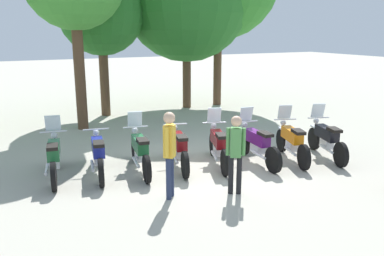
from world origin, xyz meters
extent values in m
plane|color=#ADA899|center=(0.00, 0.00, 0.00)|extent=(80.00, 80.00, 0.00)
cylinder|color=black|center=(-3.25, 1.56, 0.32)|extent=(0.20, 0.65, 0.64)
cylinder|color=black|center=(-3.51, 0.04, 0.32)|extent=(0.20, 0.65, 0.64)
cube|color=silver|center=(-3.25, 1.56, 0.66)|extent=(0.18, 0.37, 0.04)
cube|color=#1E6033|center=(-3.37, 0.85, 0.67)|extent=(0.41, 0.98, 0.30)
cube|color=silver|center=(-3.38, 0.80, 0.40)|extent=(0.28, 0.43, 0.24)
cube|color=black|center=(-3.44, 0.46, 0.86)|extent=(0.31, 0.47, 0.08)
cylinder|color=silver|center=(-3.27, 1.48, 0.64)|extent=(0.09, 0.23, 0.64)
cylinder|color=silver|center=(-3.28, 1.39, 0.97)|extent=(0.62, 0.14, 0.04)
sphere|color=silver|center=(-3.26, 1.52, 0.85)|extent=(0.18, 0.18, 0.16)
cylinder|color=silver|center=(-3.59, 0.53, 0.34)|extent=(0.19, 0.70, 0.07)
cube|color=silver|center=(-3.27, 1.45, 1.17)|extent=(0.38, 0.19, 0.39)
cylinder|color=black|center=(-2.28, 1.35, 0.32)|extent=(0.21, 0.65, 0.64)
cylinder|color=black|center=(-2.55, -0.18, 0.32)|extent=(0.21, 0.65, 0.64)
cube|color=silver|center=(-2.28, 1.35, 0.66)|extent=(0.18, 0.38, 0.04)
cube|color=navy|center=(-2.41, 0.64, 0.67)|extent=(0.42, 0.98, 0.30)
cube|color=silver|center=(-2.41, 0.59, 0.40)|extent=(0.29, 0.43, 0.24)
cube|color=black|center=(-2.48, 0.24, 0.86)|extent=(0.31, 0.47, 0.08)
cylinder|color=silver|center=(-2.30, 1.26, 0.64)|extent=(0.09, 0.23, 0.64)
cylinder|color=silver|center=(-2.31, 1.17, 0.97)|extent=(0.62, 0.14, 0.04)
sphere|color=silver|center=(-2.29, 1.30, 0.85)|extent=(0.19, 0.19, 0.16)
cylinder|color=silver|center=(-2.62, 0.32, 0.34)|extent=(0.19, 0.70, 0.07)
cylinder|color=black|center=(-1.33, 1.15, 0.32)|extent=(0.20, 0.65, 0.64)
cylinder|color=black|center=(-1.57, -0.38, 0.32)|extent=(0.20, 0.65, 0.64)
cube|color=silver|center=(-1.33, 1.15, 0.66)|extent=(0.17, 0.37, 0.04)
cube|color=#1E6033|center=(-1.44, 0.43, 0.67)|extent=(0.40, 0.98, 0.30)
cube|color=silver|center=(-1.45, 0.38, 0.40)|extent=(0.28, 0.43, 0.24)
cube|color=black|center=(-1.50, 0.04, 0.86)|extent=(0.30, 0.47, 0.08)
cylinder|color=silver|center=(-1.34, 1.06, 0.64)|extent=(0.08, 0.23, 0.64)
cylinder|color=silver|center=(-1.36, 0.97, 0.97)|extent=(0.62, 0.13, 0.04)
sphere|color=silver|center=(-1.34, 1.10, 0.85)|extent=(0.18, 0.18, 0.16)
cylinder|color=silver|center=(-1.65, 0.11, 0.34)|extent=(0.18, 0.70, 0.07)
cube|color=silver|center=(-1.35, 1.03, 1.17)|extent=(0.38, 0.19, 0.39)
cylinder|color=black|center=(-0.29, 0.99, 0.32)|extent=(0.26, 0.64, 0.64)
cylinder|color=black|center=(-0.68, -0.52, 0.32)|extent=(0.26, 0.64, 0.64)
cube|color=silver|center=(-0.29, 0.99, 0.66)|extent=(0.21, 0.38, 0.04)
cube|color=maroon|center=(-0.47, 0.28, 0.67)|extent=(0.49, 0.98, 0.30)
cube|color=silver|center=(-0.48, 0.23, 0.40)|extent=(0.31, 0.44, 0.24)
cube|color=black|center=(-0.57, -0.10, 0.86)|extent=(0.34, 0.49, 0.08)
cylinder|color=silver|center=(-0.31, 0.90, 0.64)|extent=(0.11, 0.23, 0.64)
cylinder|color=silver|center=(-0.33, 0.81, 0.97)|extent=(0.61, 0.19, 0.04)
sphere|color=silver|center=(-0.30, 0.94, 0.85)|extent=(0.20, 0.20, 0.16)
cylinder|color=silver|center=(-0.71, -0.02, 0.34)|extent=(0.24, 0.70, 0.07)
cylinder|color=black|center=(0.73, 0.69, 0.32)|extent=(0.30, 0.64, 0.64)
cylinder|color=black|center=(0.23, -0.78, 0.32)|extent=(0.30, 0.64, 0.64)
cube|color=silver|center=(0.73, 0.69, 0.66)|extent=(0.23, 0.38, 0.04)
cube|color=maroon|center=(0.50, 0.00, 0.67)|extent=(0.55, 0.98, 0.30)
cube|color=silver|center=(0.48, -0.04, 0.40)|extent=(0.34, 0.45, 0.24)
cube|color=black|center=(0.37, -0.37, 0.86)|extent=(0.37, 0.49, 0.08)
cylinder|color=silver|center=(0.70, 0.61, 0.64)|extent=(0.12, 0.23, 0.64)
cylinder|color=silver|center=(0.67, 0.52, 0.97)|extent=(0.60, 0.23, 0.04)
sphere|color=silver|center=(0.72, 0.64, 0.85)|extent=(0.20, 0.20, 0.16)
cylinder|color=silver|center=(0.23, -0.28, 0.34)|extent=(0.29, 0.69, 0.07)
cube|color=silver|center=(0.69, 0.58, 1.17)|extent=(0.38, 0.24, 0.39)
cylinder|color=black|center=(1.52, 0.41, 0.32)|extent=(0.16, 0.65, 0.64)
cylinder|color=black|center=(1.37, -1.13, 0.32)|extent=(0.16, 0.65, 0.64)
cube|color=silver|center=(1.52, 0.41, 0.66)|extent=(0.15, 0.37, 0.04)
cube|color=#59196B|center=(1.45, -0.31, 0.67)|extent=(0.35, 0.97, 0.30)
cube|color=silver|center=(1.45, -0.36, 0.40)|extent=(0.26, 0.42, 0.24)
cube|color=black|center=(1.41, -0.71, 0.86)|extent=(0.28, 0.46, 0.08)
cylinder|color=silver|center=(1.52, 0.32, 0.64)|extent=(0.07, 0.23, 0.64)
cylinder|color=silver|center=(1.51, 0.23, 0.97)|extent=(0.62, 0.10, 0.04)
sphere|color=silver|center=(1.52, 0.36, 0.85)|extent=(0.17, 0.17, 0.16)
cylinder|color=silver|center=(1.26, -0.64, 0.34)|extent=(0.14, 0.70, 0.07)
cube|color=silver|center=(1.51, 0.29, 1.17)|extent=(0.37, 0.17, 0.39)
cylinder|color=black|center=(2.66, 0.18, 0.32)|extent=(0.30, 0.64, 0.64)
cylinder|color=black|center=(2.17, -1.29, 0.32)|extent=(0.30, 0.64, 0.64)
cube|color=silver|center=(2.66, 0.18, 0.66)|extent=(0.23, 0.38, 0.04)
cube|color=orange|center=(2.43, -0.51, 0.67)|extent=(0.55, 0.98, 0.30)
cube|color=silver|center=(2.41, -0.56, 0.40)|extent=(0.34, 0.45, 0.24)
cube|color=black|center=(2.30, -0.89, 0.86)|extent=(0.37, 0.49, 0.08)
cylinder|color=silver|center=(2.63, 0.09, 0.64)|extent=(0.12, 0.23, 0.64)
cylinder|color=silver|center=(2.60, 0.01, 0.97)|extent=(0.60, 0.23, 0.04)
sphere|color=silver|center=(2.64, 0.13, 0.85)|extent=(0.20, 0.20, 0.16)
cylinder|color=silver|center=(2.17, -0.79, 0.34)|extent=(0.29, 0.69, 0.07)
cube|color=silver|center=(2.62, 0.07, 1.17)|extent=(0.38, 0.24, 0.39)
cylinder|color=black|center=(3.62, -0.07, 0.32)|extent=(0.30, 0.64, 0.64)
cylinder|color=black|center=(3.14, -1.54, 0.32)|extent=(0.30, 0.64, 0.64)
cube|color=silver|center=(3.62, -0.07, 0.66)|extent=(0.23, 0.38, 0.04)
cube|color=black|center=(3.40, -0.76, 0.67)|extent=(0.54, 0.98, 0.30)
cube|color=silver|center=(3.38, -0.80, 0.40)|extent=(0.33, 0.45, 0.24)
cube|color=black|center=(3.27, -1.14, 0.86)|extent=(0.37, 0.49, 0.08)
cylinder|color=silver|center=(3.60, -0.15, 0.64)|extent=(0.12, 0.23, 0.64)
cylinder|color=silver|center=(3.57, -0.24, 0.97)|extent=(0.60, 0.23, 0.04)
sphere|color=silver|center=(3.61, -0.12, 0.85)|extent=(0.20, 0.20, 0.16)
cylinder|color=silver|center=(3.13, -1.04, 0.34)|extent=(0.29, 0.69, 0.07)
cube|color=silver|center=(3.59, -0.18, 1.17)|extent=(0.38, 0.24, 0.39)
cylinder|color=#232D4C|center=(-1.37, -1.32, 0.44)|extent=(0.16, 0.16, 0.87)
cylinder|color=#232D4C|center=(-1.49, -1.45, 0.44)|extent=(0.16, 0.16, 0.87)
cube|color=gold|center=(-1.43, -1.39, 1.20)|extent=(0.30, 0.30, 0.65)
cylinder|color=gold|center=(-1.32, -1.27, 1.22)|extent=(0.11, 0.11, 0.62)
cylinder|color=gold|center=(-1.54, -1.51, 1.22)|extent=(0.11, 0.11, 0.62)
sphere|color=#DBAD89|center=(-1.43, -1.39, 1.68)|extent=(0.33, 0.33, 0.24)
cylinder|color=black|center=(-0.06, -1.83, 0.41)|extent=(0.15, 0.15, 0.81)
cylinder|color=black|center=(-0.20, -1.75, 0.41)|extent=(0.15, 0.15, 0.81)
cube|color=#4C8C47|center=(-0.13, -1.79, 1.12)|extent=(0.29, 0.28, 0.61)
cylinder|color=#4C8C47|center=(0.01, -1.87, 1.13)|extent=(0.11, 0.11, 0.58)
cylinder|color=#4C8C47|center=(-0.27, -1.71, 1.13)|extent=(0.11, 0.11, 0.58)
sphere|color=#DBAD89|center=(-0.13, -1.79, 1.56)|extent=(0.30, 0.30, 0.22)
cylinder|color=brown|center=(-1.82, 5.37, 1.90)|extent=(0.36, 0.36, 3.81)
cylinder|color=brown|center=(-0.53, 7.26, 1.43)|extent=(0.36, 0.36, 2.85)
sphere|color=#236623|center=(-0.53, 7.26, 4.00)|extent=(3.27, 3.27, 3.27)
cylinder|color=brown|center=(3.13, 7.37, 1.40)|extent=(0.36, 0.36, 2.81)
cylinder|color=brown|center=(4.66, 7.35, 1.84)|extent=(0.36, 0.36, 3.68)
camera|label=1|loc=(-4.42, -8.47, 3.36)|focal=37.55mm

